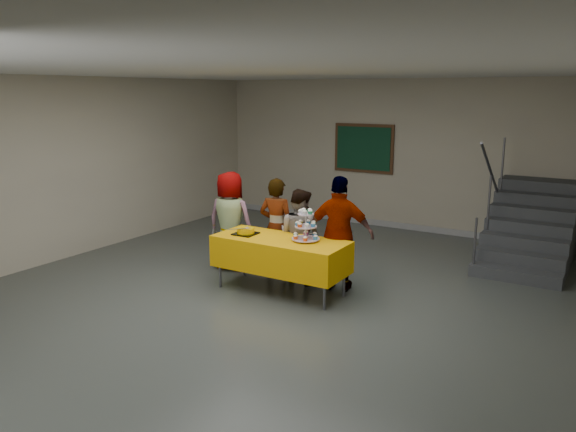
{
  "coord_description": "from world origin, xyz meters",
  "views": [
    {
      "loc": [
        3.92,
        -5.78,
        2.75
      ],
      "look_at": [
        -0.03,
        0.76,
        1.05
      ],
      "focal_mm": 35.0,
      "sensor_mm": 36.0,
      "label": 1
    }
  ],
  "objects_px": {
    "cupcake_stand": "(306,227)",
    "noticeboard": "(364,148)",
    "schoolchild_c": "(299,236)",
    "staircase": "(532,230)",
    "schoolchild_b": "(277,227)",
    "schoolchild_d": "(340,234)",
    "schoolchild_a": "(230,221)",
    "bear_cake": "(246,230)",
    "bake_table": "(281,253)"
  },
  "relations": [
    {
      "from": "schoolchild_a",
      "to": "noticeboard",
      "type": "xyz_separation_m",
      "value": [
        0.53,
        3.89,
        0.83
      ]
    },
    {
      "from": "cupcake_stand",
      "to": "schoolchild_c",
      "type": "height_order",
      "value": "schoolchild_c"
    },
    {
      "from": "cupcake_stand",
      "to": "schoolchild_c",
      "type": "relative_size",
      "value": 0.32
    },
    {
      "from": "cupcake_stand",
      "to": "staircase",
      "type": "relative_size",
      "value": 0.19
    },
    {
      "from": "schoolchild_d",
      "to": "staircase",
      "type": "bearing_deg",
      "value": -137.92
    },
    {
      "from": "staircase",
      "to": "schoolchild_d",
      "type": "bearing_deg",
      "value": -124.13
    },
    {
      "from": "bear_cake",
      "to": "schoolchild_d",
      "type": "height_order",
      "value": "schoolchild_d"
    },
    {
      "from": "schoolchild_d",
      "to": "bake_table",
      "type": "bearing_deg",
      "value": 23.95
    },
    {
      "from": "cupcake_stand",
      "to": "bear_cake",
      "type": "xyz_separation_m",
      "value": [
        -0.9,
        -0.13,
        -0.13
      ]
    },
    {
      "from": "bake_table",
      "to": "bear_cake",
      "type": "bearing_deg",
      "value": -174.36
    },
    {
      "from": "bake_table",
      "to": "cupcake_stand",
      "type": "height_order",
      "value": "cupcake_stand"
    },
    {
      "from": "bear_cake",
      "to": "schoolchild_b",
      "type": "distance_m",
      "value": 0.67
    },
    {
      "from": "schoolchild_c",
      "to": "bear_cake",
      "type": "bearing_deg",
      "value": 52.97
    },
    {
      "from": "bear_cake",
      "to": "schoolchild_a",
      "type": "xyz_separation_m",
      "value": [
        -0.7,
        0.57,
        -0.06
      ]
    },
    {
      "from": "schoolchild_b",
      "to": "schoolchild_d",
      "type": "relative_size",
      "value": 0.92
    },
    {
      "from": "cupcake_stand",
      "to": "noticeboard",
      "type": "height_order",
      "value": "noticeboard"
    },
    {
      "from": "bake_table",
      "to": "schoolchild_a",
      "type": "relative_size",
      "value": 1.22
    },
    {
      "from": "cupcake_stand",
      "to": "schoolchild_a",
      "type": "xyz_separation_m",
      "value": [
        -1.6,
        0.44,
        -0.18
      ]
    },
    {
      "from": "schoolchild_d",
      "to": "noticeboard",
      "type": "relative_size",
      "value": 1.25
    },
    {
      "from": "schoolchild_b",
      "to": "bear_cake",
      "type": "bearing_deg",
      "value": 71.94
    },
    {
      "from": "cupcake_stand",
      "to": "staircase",
      "type": "xyz_separation_m",
      "value": [
        2.38,
        3.49,
        -0.47
      ]
    },
    {
      "from": "bake_table",
      "to": "schoolchild_a",
      "type": "xyz_separation_m",
      "value": [
        -1.25,
        0.51,
        0.22
      ]
    },
    {
      "from": "bake_table",
      "to": "schoolchild_b",
      "type": "height_order",
      "value": "schoolchild_b"
    },
    {
      "from": "bear_cake",
      "to": "schoolchild_b",
      "type": "height_order",
      "value": "schoolchild_b"
    },
    {
      "from": "schoolchild_a",
      "to": "schoolchild_c",
      "type": "distance_m",
      "value": 1.24
    },
    {
      "from": "bake_table",
      "to": "schoolchild_b",
      "type": "bearing_deg",
      "value": 126.44
    },
    {
      "from": "schoolchild_b",
      "to": "noticeboard",
      "type": "xyz_separation_m",
      "value": [
        -0.27,
        3.8,
        0.85
      ]
    },
    {
      "from": "schoolchild_c",
      "to": "staircase",
      "type": "bearing_deg",
      "value": -126.23
    },
    {
      "from": "schoolchild_d",
      "to": "staircase",
      "type": "height_order",
      "value": "staircase"
    },
    {
      "from": "schoolchild_b",
      "to": "noticeboard",
      "type": "bearing_deg",
      "value": -95.09
    },
    {
      "from": "cupcake_stand",
      "to": "schoolchild_b",
      "type": "distance_m",
      "value": 0.98
    },
    {
      "from": "schoolchild_c",
      "to": "staircase",
      "type": "distance_m",
      "value": 4.09
    },
    {
      "from": "schoolchild_c",
      "to": "schoolchild_b",
      "type": "bearing_deg",
      "value": -3.46
    },
    {
      "from": "schoolchild_a",
      "to": "schoolchild_d",
      "type": "distance_m",
      "value": 1.91
    },
    {
      "from": "noticeboard",
      "to": "cupcake_stand",
      "type": "bearing_deg",
      "value": -76.07
    },
    {
      "from": "cupcake_stand",
      "to": "schoolchild_b",
      "type": "xyz_separation_m",
      "value": [
        -0.8,
        0.53,
        -0.21
      ]
    },
    {
      "from": "bake_table",
      "to": "bear_cake",
      "type": "height_order",
      "value": "bear_cake"
    },
    {
      "from": "cupcake_stand",
      "to": "schoolchild_a",
      "type": "distance_m",
      "value": 1.67
    },
    {
      "from": "schoolchild_b",
      "to": "schoolchild_a",
      "type": "bearing_deg",
      "value": -2.56
    },
    {
      "from": "bear_cake",
      "to": "noticeboard",
      "type": "bearing_deg",
      "value": 92.18
    },
    {
      "from": "bake_table",
      "to": "schoolchild_b",
      "type": "xyz_separation_m",
      "value": [
        -0.45,
        0.6,
        0.19
      ]
    },
    {
      "from": "schoolchild_a",
      "to": "schoolchild_b",
      "type": "bearing_deg",
      "value": 177.33
    },
    {
      "from": "schoolchild_a",
      "to": "schoolchild_c",
      "type": "height_order",
      "value": "schoolchild_a"
    },
    {
      "from": "staircase",
      "to": "noticeboard",
      "type": "height_order",
      "value": "noticeboard"
    },
    {
      "from": "bear_cake",
      "to": "staircase",
      "type": "height_order",
      "value": "staircase"
    },
    {
      "from": "bear_cake",
      "to": "schoolchild_c",
      "type": "xyz_separation_m",
      "value": [
        0.54,
        0.59,
        -0.14
      ]
    },
    {
      "from": "cupcake_stand",
      "to": "schoolchild_d",
      "type": "bearing_deg",
      "value": 55.03
    },
    {
      "from": "schoolchild_a",
      "to": "schoolchild_c",
      "type": "relative_size",
      "value": 1.12
    },
    {
      "from": "cupcake_stand",
      "to": "staircase",
      "type": "bearing_deg",
      "value": 55.76
    },
    {
      "from": "schoolchild_d",
      "to": "schoolchild_a",
      "type": "bearing_deg",
      "value": -13.87
    }
  ]
}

